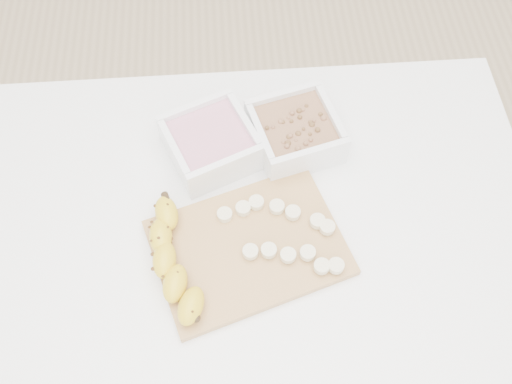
{
  "coord_description": "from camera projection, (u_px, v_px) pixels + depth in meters",
  "views": [
    {
      "loc": [
        -0.03,
        -0.44,
        1.63
      ],
      "look_at": [
        0.0,
        0.03,
        0.81
      ],
      "focal_mm": 40.0,
      "sensor_mm": 36.0,
      "label": 1
    }
  ],
  "objects": [
    {
      "name": "ground",
      "position": [
        257.0,
        341.0,
        1.64
      ],
      "size": [
        3.5,
        3.5,
        0.0
      ],
      "primitive_type": "plane",
      "color": "#C6AD89",
      "rests_on": "ground"
    },
    {
      "name": "table",
      "position": [
        257.0,
        247.0,
        1.07
      ],
      "size": [
        1.0,
        0.7,
        0.75
      ],
      "color": "white",
      "rests_on": "ground"
    },
    {
      "name": "bowl_yogurt",
      "position": [
        211.0,
        143.0,
        1.03
      ],
      "size": [
        0.19,
        0.19,
        0.07
      ],
      "color": "white",
      "rests_on": "table"
    },
    {
      "name": "bowl_granola",
      "position": [
        295.0,
        132.0,
        1.04
      ],
      "size": [
        0.18,
        0.18,
        0.07
      ],
      "color": "white",
      "rests_on": "table"
    },
    {
      "name": "cutting_board",
      "position": [
        249.0,
        247.0,
        0.96
      ],
      "size": [
        0.36,
        0.3,
        0.01
      ],
      "primitive_type": "cube",
      "rotation": [
        0.0,
        0.0,
        0.3
      ],
      "color": "tan",
      "rests_on": "table"
    },
    {
      "name": "banana",
      "position": [
        174.0,
        262.0,
        0.91
      ],
      "size": [
        0.07,
        0.22,
        0.04
      ],
      "primitive_type": null,
      "rotation": [
        0.0,
        0.0,
        0.03
      ],
      "color": "gold",
      "rests_on": "cutting_board"
    },
    {
      "name": "banana_slices",
      "position": [
        285.0,
        233.0,
        0.95
      ],
      "size": [
        0.2,
        0.15,
        0.02
      ],
      "color": "beige",
      "rests_on": "cutting_board"
    }
  ]
}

